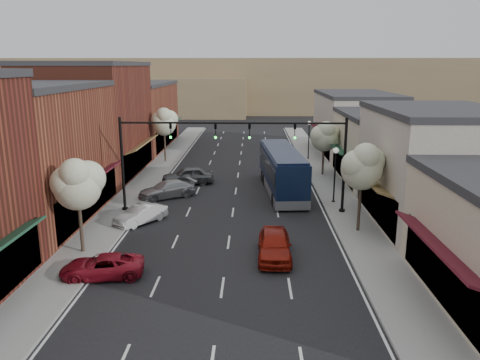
# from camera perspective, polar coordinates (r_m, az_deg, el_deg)

# --- Properties ---
(ground) EXTENTS (160.00, 160.00, 0.00)m
(ground) POSITION_cam_1_polar(r_m,az_deg,el_deg) (27.08, -1.61, -9.13)
(ground) COLOR black
(ground) RESTS_ON ground
(sidewalk_left) EXTENTS (2.80, 73.00, 0.15)m
(sidewalk_left) POSITION_cam_1_polar(r_m,az_deg,el_deg) (45.71, -10.89, 0.32)
(sidewalk_left) COLOR gray
(sidewalk_left) RESTS_ON ground
(sidewalk_right) EXTENTS (2.80, 73.00, 0.15)m
(sidewalk_right) POSITION_cam_1_polar(r_m,az_deg,el_deg) (45.18, 10.41, 0.18)
(sidewalk_right) COLOR gray
(sidewalk_right) RESTS_ON ground
(curb_left) EXTENTS (0.25, 73.00, 0.17)m
(curb_left) POSITION_cam_1_polar(r_m,az_deg,el_deg) (45.43, -9.16, 0.31)
(curb_left) COLOR gray
(curb_left) RESTS_ON ground
(curb_right) EXTENTS (0.25, 73.00, 0.17)m
(curb_right) POSITION_cam_1_polar(r_m,az_deg,el_deg) (44.98, 8.64, 0.19)
(curb_right) COLOR gray
(curb_right) RESTS_ON ground
(bldg_left_midnear) EXTENTS (10.14, 14.10, 9.40)m
(bldg_left_midnear) POSITION_cam_1_polar(r_m,az_deg,el_deg) (35.14, -24.96, 2.86)
(bldg_left_midnear) COLOR brown
(bldg_left_midnear) RESTS_ON ground
(bldg_left_midfar) EXTENTS (10.14, 14.10, 10.90)m
(bldg_left_midfar) POSITION_cam_1_polar(r_m,az_deg,el_deg) (47.83, -17.69, 6.99)
(bldg_left_midfar) COLOR maroon
(bldg_left_midfar) RESTS_ON ground
(bldg_left_far) EXTENTS (10.14, 18.10, 8.40)m
(bldg_left_far) POSITION_cam_1_polar(r_m,az_deg,el_deg) (63.20, -12.88, 7.67)
(bldg_left_far) COLOR brown
(bldg_left_far) RESTS_ON ground
(bldg_right_midnear) EXTENTS (9.14, 12.10, 7.90)m
(bldg_right_midnear) POSITION_cam_1_polar(r_m,az_deg,el_deg) (33.90, 22.79, 1.42)
(bldg_right_midnear) COLOR #BAAFA0
(bldg_right_midnear) RESTS_ON ground
(bldg_right_midfar) EXTENTS (9.14, 12.10, 6.40)m
(bldg_right_midfar) POSITION_cam_1_polar(r_m,az_deg,el_deg) (45.22, 17.34, 3.79)
(bldg_right_midfar) COLOR beige
(bldg_right_midfar) RESTS_ON ground
(bldg_right_far) EXTENTS (9.14, 16.10, 7.40)m
(bldg_right_far) POSITION_cam_1_polar(r_m,az_deg,el_deg) (58.61, 13.76, 6.67)
(bldg_right_far) COLOR #BAAFA0
(bldg_right_far) RESTS_ON ground
(hill_far) EXTENTS (120.00, 30.00, 12.00)m
(hill_far) POSITION_cam_1_polar(r_m,az_deg,el_deg) (114.99, 0.89, 11.56)
(hill_far) COLOR #7A6647
(hill_far) RESTS_ON ground
(hill_near) EXTENTS (50.00, 20.00, 8.00)m
(hill_near) POSITION_cam_1_polar(r_m,az_deg,el_deg) (106.44, -12.99, 9.95)
(hill_near) COLOR #7A6647
(hill_near) RESTS_ON ground
(signal_mast_right) EXTENTS (8.22, 0.46, 7.00)m
(signal_mast_right) POSITION_cam_1_polar(r_m,az_deg,el_deg) (33.68, 8.71, 3.51)
(signal_mast_right) COLOR black
(signal_mast_right) RESTS_ON ground
(signal_mast_left) EXTENTS (8.22, 0.46, 7.00)m
(signal_mast_left) POSITION_cam_1_polar(r_m,az_deg,el_deg) (34.16, -10.39, 3.59)
(signal_mast_left) COLOR black
(signal_mast_left) RESTS_ON ground
(tree_right_near) EXTENTS (2.85, 2.65, 5.95)m
(tree_right_near) POSITION_cam_1_polar(r_m,az_deg,el_deg) (30.27, 14.75, 1.72)
(tree_right_near) COLOR #47382B
(tree_right_near) RESTS_ON ground
(tree_right_far) EXTENTS (2.85, 2.65, 5.43)m
(tree_right_far) POSITION_cam_1_polar(r_m,az_deg,el_deg) (45.84, 10.28, 5.37)
(tree_right_far) COLOR #47382B
(tree_right_far) RESTS_ON ground
(tree_left_near) EXTENTS (2.85, 2.65, 5.69)m
(tree_left_near) POSITION_cam_1_polar(r_m,az_deg,el_deg) (27.40, -19.18, -0.33)
(tree_left_near) COLOR #47382B
(tree_left_near) RESTS_ON ground
(tree_left_far) EXTENTS (2.85, 2.65, 6.13)m
(tree_left_far) POSITION_cam_1_polar(r_m,az_deg,el_deg) (52.09, -9.22, 7.09)
(tree_left_far) COLOR #47382B
(tree_left_far) RESTS_ON ground
(lamp_post_near) EXTENTS (0.44, 0.44, 4.44)m
(lamp_post_near) POSITION_cam_1_polar(r_m,az_deg,el_deg) (36.74, 11.53, 1.68)
(lamp_post_near) COLOR black
(lamp_post_near) RESTS_ON ground
(lamp_post_far) EXTENTS (0.44, 0.44, 4.44)m
(lamp_post_far) POSITION_cam_1_polar(r_m,az_deg,el_deg) (53.80, 8.40, 5.61)
(lamp_post_far) COLOR black
(lamp_post_far) RESTS_ON ground
(coach_bus) EXTENTS (3.61, 12.15, 3.66)m
(coach_bus) POSITION_cam_1_polar(r_m,az_deg,el_deg) (39.82, 5.12, 1.22)
(coach_bus) COLOR #0C1833
(coach_bus) RESTS_ON ground
(red_hatchback) EXTENTS (1.95, 4.65, 1.57)m
(red_hatchback) POSITION_cam_1_polar(r_m,az_deg,el_deg) (26.49, 4.22, -7.86)
(red_hatchback) COLOR maroon
(red_hatchback) RESTS_ON ground
(parked_car_a) EXTENTS (4.46, 2.56, 1.17)m
(parked_car_a) POSITION_cam_1_polar(r_m,az_deg,el_deg) (25.23, -16.45, -10.07)
(parked_car_a) COLOR maroon
(parked_car_a) RESTS_ON ground
(parked_car_b) EXTENTS (3.38, 3.93, 1.28)m
(parked_car_b) POSITION_cam_1_polar(r_m,az_deg,el_deg) (32.74, -12.02, -4.13)
(parked_car_b) COLOR silver
(parked_car_b) RESTS_ON ground
(parked_car_c) EXTENTS (5.03, 4.13, 1.37)m
(parked_car_c) POSITION_cam_1_polar(r_m,az_deg,el_deg) (38.65, -8.90, -1.14)
(parked_car_c) COLOR #A7A8AD
(parked_car_c) RESTS_ON ground
(parked_car_d) EXTENTS (4.97, 2.78, 1.60)m
(parked_car_d) POSITION_cam_1_polar(r_m,az_deg,el_deg) (42.75, -6.38, 0.54)
(parked_car_d) COLOR #505357
(parked_car_d) RESTS_ON ground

